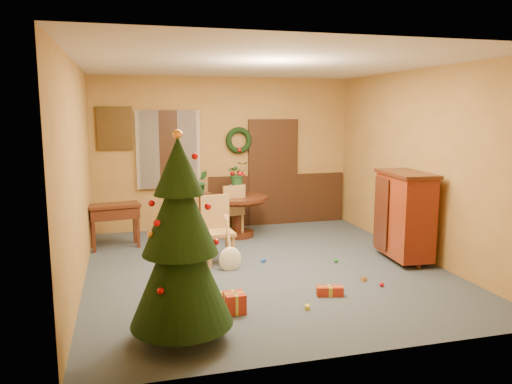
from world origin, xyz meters
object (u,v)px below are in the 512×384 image
object	(u,v)px
dining_table	(238,208)
writing_desk	(114,215)
sideboard	(405,214)
chair_near	(217,227)
christmas_tree	(180,244)

from	to	relation	value
dining_table	writing_desk	world-z (taller)	writing_desk
writing_desk	sideboard	world-z (taller)	sideboard
dining_table	writing_desk	size ratio (longest dim) A/B	1.20
dining_table	sideboard	world-z (taller)	sideboard
sideboard	dining_table	bearing A→B (deg)	135.06
chair_near	writing_desk	size ratio (longest dim) A/B	1.13
chair_near	writing_desk	xyz separation A→B (m)	(-1.50, 1.22, 0.02)
chair_near	sideboard	bearing A→B (deg)	-13.38
chair_near	christmas_tree	xyz separation A→B (m)	(-0.82, -2.49, 0.45)
christmas_tree	writing_desk	xyz separation A→B (m)	(-0.68, 3.71, -0.43)
dining_table	sideboard	size ratio (longest dim) A/B	0.79
writing_desk	sideboard	xyz separation A→B (m)	(4.26, -1.87, 0.17)
sideboard	chair_near	bearing A→B (deg)	166.62
writing_desk	sideboard	distance (m)	4.66
dining_table	writing_desk	distance (m)	2.17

